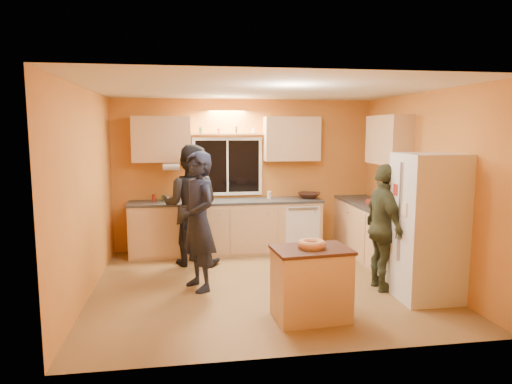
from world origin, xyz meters
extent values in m
plane|color=brown|center=(0.00, 0.00, 0.00)|extent=(4.50, 4.50, 0.00)
cube|color=orange|center=(0.00, 2.00, 1.30)|extent=(4.50, 0.04, 2.60)
cube|color=orange|center=(0.00, -2.00, 1.30)|extent=(4.50, 0.04, 2.60)
cube|color=orange|center=(-2.25, 0.00, 1.30)|extent=(0.04, 4.00, 2.60)
cube|color=orange|center=(2.25, 0.00, 1.30)|extent=(0.04, 4.00, 2.60)
cube|color=white|center=(0.00, 0.00, 2.60)|extent=(4.50, 4.00, 0.02)
cube|color=black|center=(-0.30, 1.99, 1.45)|extent=(1.10, 0.02, 0.90)
cube|color=white|center=(-0.30, 1.97, 1.45)|extent=(1.20, 0.04, 1.00)
cube|color=tan|center=(-1.40, 1.83, 1.92)|extent=(0.95, 0.33, 0.75)
cube|color=tan|center=(0.80, 1.83, 1.92)|extent=(0.95, 0.33, 0.75)
cube|color=tan|center=(2.08, 0.80, 1.92)|extent=(0.33, 1.00, 0.75)
cylinder|color=silver|center=(-1.25, 1.72, 1.48)|extent=(0.27, 0.12, 0.12)
cube|color=tan|center=(-0.35, 1.70, 0.43)|extent=(3.20, 0.60, 0.86)
cube|color=#282B2D|center=(-0.35, 1.70, 0.88)|extent=(3.24, 0.62, 0.04)
cube|color=tan|center=(1.95, 1.70, 0.43)|extent=(0.60, 0.60, 0.86)
cube|color=#282B2D|center=(1.95, 1.70, 0.88)|extent=(0.62, 0.62, 0.04)
cube|color=tan|center=(1.95, 0.50, 0.43)|extent=(0.60, 1.80, 0.86)
cube|color=#282B2D|center=(1.95, 0.50, 0.88)|extent=(0.62, 1.84, 0.04)
cube|color=silver|center=(1.89, -0.80, 0.90)|extent=(0.72, 0.70, 1.80)
cube|color=tan|center=(0.32, -1.19, 0.39)|extent=(0.84, 0.59, 0.78)
cube|color=black|center=(0.32, -1.19, 0.78)|extent=(0.87, 0.63, 0.04)
torus|color=#BB7C4C|center=(0.32, -1.19, 0.85)|extent=(0.31, 0.31, 0.09)
imported|color=black|center=(-0.87, -0.03, 0.90)|extent=(0.67, 0.78, 1.81)
imported|color=black|center=(-0.95, 1.13, 0.93)|extent=(1.05, 0.90, 1.86)
imported|color=#323924|center=(1.50, -0.43, 0.83)|extent=(0.43, 0.98, 1.65)
imported|color=black|center=(1.10, 1.74, 0.95)|extent=(0.51, 0.51, 0.09)
cylinder|color=beige|center=(-0.92, 1.76, 0.99)|extent=(0.14, 0.14, 0.17)
imported|color=gray|center=(1.89, -0.28, 1.07)|extent=(0.33, 0.30, 0.33)
cube|color=maroon|center=(1.93, 0.96, 0.94)|extent=(0.17, 0.14, 0.07)
camera|label=1|loc=(-1.03, -5.87, 2.08)|focal=32.00mm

